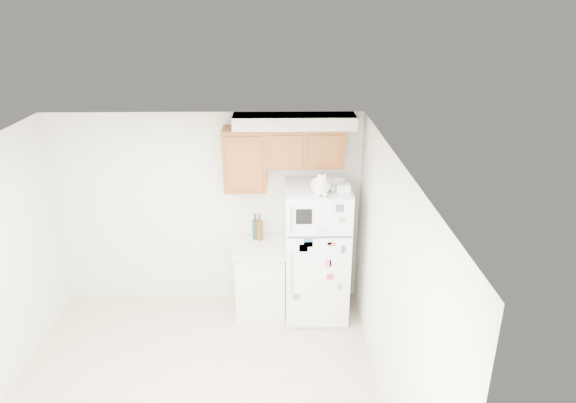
{
  "coord_description": "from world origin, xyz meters",
  "views": [
    {
      "loc": [
        0.9,
        -3.93,
        3.79
      ],
      "look_at": [
        1.0,
        1.55,
        1.55
      ],
      "focal_mm": 32.0,
      "sensor_mm": 36.0,
      "label": 1
    }
  ],
  "objects_px": {
    "storage_box_back": "(335,181)",
    "storage_box_front": "(343,188)",
    "refrigerator": "(317,253)",
    "base_counter": "(261,278)",
    "bottle_green": "(255,226)",
    "cat": "(321,185)",
    "bottle_amber": "(260,227)"
  },
  "relations": [
    {
      "from": "cat",
      "to": "storage_box_back",
      "type": "relative_size",
      "value": 2.24
    },
    {
      "from": "base_counter",
      "to": "storage_box_front",
      "type": "xyz_separation_m",
      "value": [
        0.96,
        -0.22,
        1.28
      ]
    },
    {
      "from": "cat",
      "to": "bottle_green",
      "type": "xyz_separation_m",
      "value": [
        -0.76,
        0.46,
        -0.72
      ]
    },
    {
      "from": "base_counter",
      "to": "bottle_amber",
      "type": "bearing_deg",
      "value": 92.13
    },
    {
      "from": "refrigerator",
      "to": "cat",
      "type": "distance_m",
      "value": 0.98
    },
    {
      "from": "cat",
      "to": "storage_box_back",
      "type": "height_order",
      "value": "cat"
    },
    {
      "from": "base_counter",
      "to": "cat",
      "type": "bearing_deg",
      "value": -21.27
    },
    {
      "from": "storage_box_back",
      "to": "storage_box_front",
      "type": "height_order",
      "value": "storage_box_back"
    },
    {
      "from": "refrigerator",
      "to": "base_counter",
      "type": "height_order",
      "value": "refrigerator"
    },
    {
      "from": "storage_box_front",
      "to": "storage_box_back",
      "type": "bearing_deg",
      "value": 111.31
    },
    {
      "from": "base_counter",
      "to": "storage_box_front",
      "type": "distance_m",
      "value": 1.62
    },
    {
      "from": "cat",
      "to": "storage_box_back",
      "type": "distance_m",
      "value": 0.32
    },
    {
      "from": "cat",
      "to": "base_counter",
      "type": "bearing_deg",
      "value": 158.73
    },
    {
      "from": "storage_box_front",
      "to": "bottle_green",
      "type": "relative_size",
      "value": 0.44
    },
    {
      "from": "bottle_green",
      "to": "cat",
      "type": "bearing_deg",
      "value": -31.28
    },
    {
      "from": "storage_box_back",
      "to": "bottle_green",
      "type": "relative_size",
      "value": 0.53
    },
    {
      "from": "storage_box_back",
      "to": "cat",
      "type": "bearing_deg",
      "value": -146.99
    },
    {
      "from": "refrigerator",
      "to": "storage_box_front",
      "type": "bearing_deg",
      "value": -28.37
    },
    {
      "from": "storage_box_back",
      "to": "bottle_green",
      "type": "height_order",
      "value": "storage_box_back"
    },
    {
      "from": "storage_box_front",
      "to": "bottle_amber",
      "type": "distance_m",
      "value": 1.23
    },
    {
      "from": "bottle_green",
      "to": "base_counter",
      "type": "bearing_deg",
      "value": -72.46
    },
    {
      "from": "storage_box_back",
      "to": "bottle_green",
      "type": "xyz_separation_m",
      "value": [
        -0.95,
        0.2,
        -0.66
      ]
    },
    {
      "from": "base_counter",
      "to": "cat",
      "type": "xyz_separation_m",
      "value": [
        0.7,
        -0.27,
        1.34
      ]
    },
    {
      "from": "refrigerator",
      "to": "base_counter",
      "type": "bearing_deg",
      "value": 173.9
    },
    {
      "from": "storage_box_front",
      "to": "bottle_green",
      "type": "bearing_deg",
      "value": 159.63
    },
    {
      "from": "storage_box_back",
      "to": "bottle_amber",
      "type": "xyz_separation_m",
      "value": [
        -0.89,
        0.17,
        -0.66
      ]
    },
    {
      "from": "bottle_amber",
      "to": "cat",
      "type": "bearing_deg",
      "value": -31.59
    },
    {
      "from": "cat",
      "to": "storage_box_back",
      "type": "xyz_separation_m",
      "value": [
        0.18,
        0.26,
        -0.06
      ]
    },
    {
      "from": "refrigerator",
      "to": "cat",
      "type": "height_order",
      "value": "cat"
    },
    {
      "from": "bottle_green",
      "to": "storage_box_front",
      "type": "bearing_deg",
      "value": -21.88
    },
    {
      "from": "storage_box_front",
      "to": "bottle_green",
      "type": "distance_m",
      "value": 1.28
    },
    {
      "from": "storage_box_front",
      "to": "bottle_amber",
      "type": "relative_size",
      "value": 0.43
    }
  ]
}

